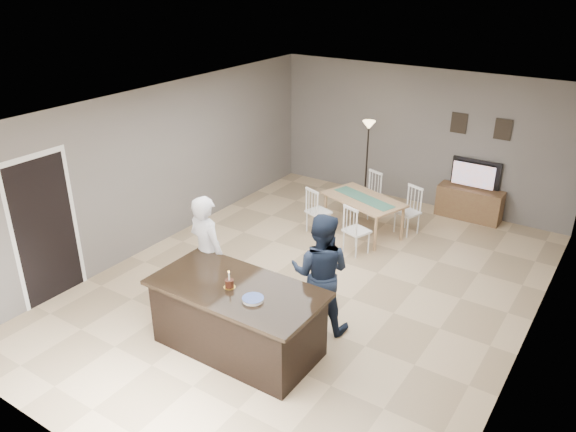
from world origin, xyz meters
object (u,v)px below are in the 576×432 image
Objects in this scene: woman at (207,253)px; tv_console at (469,203)px; dining_table at (363,204)px; floor_lamp at (368,140)px; television at (474,174)px; birthday_cake at (229,283)px; plate_stack at (253,299)px; kitchen_island at (238,317)px; man at (320,273)px.

tv_console is at bearing -103.66° from woman.
dining_table is 1.63m from floor_lamp.
floor_lamp is (-2.01, -0.45, 0.45)m from television.
birthday_cake is at bearing 77.50° from television.
dining_table is at bearing -129.67° from tv_console.
tv_console is 5.80m from birthday_cake.
woman is 1.47m from plate_stack.
woman is (-0.95, 0.55, 0.39)m from kitchen_island.
floor_lamp is at bearing 133.77° from dining_table.
kitchen_island is at bearing 77.99° from television.
plate_stack is (-0.27, -1.09, 0.09)m from man.
plate_stack reaches higher than tv_console.
dining_table is at bearing 92.09° from birthday_cake.
television reaches higher than plate_stack.
floor_lamp reaches higher than kitchen_island.
television is 5.84m from plate_stack.
plate_stack is 0.15× the size of floor_lamp.
man is at bearing 76.37° from plate_stack.
dining_table is at bearing 97.90° from plate_stack.
tv_console is 2.28m from floor_lamp.
woman reaches higher than birthday_cake.
woman is at bearing -2.79° from man.
dining_table is (-0.14, 3.93, -0.40)m from birthday_cake.
woman is 0.86× the size of dining_table.
birthday_cake is (-1.26, -5.69, 0.09)m from television.
woman reaches higher than man.
television is at bearing 77.99° from kitchen_island.
birthday_cake is (-0.06, -0.05, 0.50)m from kitchen_island.
television is at bearing -103.38° from woman.
television is at bearing 70.60° from dining_table.
plate_stack is at bearing -20.84° from kitchen_island.
dining_table is at bearing -91.72° from man.
kitchen_island is at bearing -81.14° from floor_lamp.
man reaches higher than television.
dining_table is (0.74, 3.33, -0.29)m from woman.
plate_stack is (-0.85, -5.77, 0.06)m from television.
plate_stack is at bearing -77.71° from floor_lamp.
man is at bearing -155.80° from woman.
tv_console is 0.73× the size of man.
kitchen_island is 1.28× the size of woman.
television is 0.54× the size of woman.
kitchen_island is 0.51m from birthday_cake.
kitchen_island is at bearing 159.16° from plate_stack.
dining_table is (-1.41, -1.69, 0.25)m from tv_console.
floor_lamp is at bearing 98.10° from birthday_cake.
man is at bearing -71.38° from floor_lamp.
tv_console is at bearing 69.47° from dining_table.
tv_console is 4.68m from man.
television is (1.20, 5.64, 0.41)m from kitchen_island.
kitchen_island is 2.35× the size of television.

